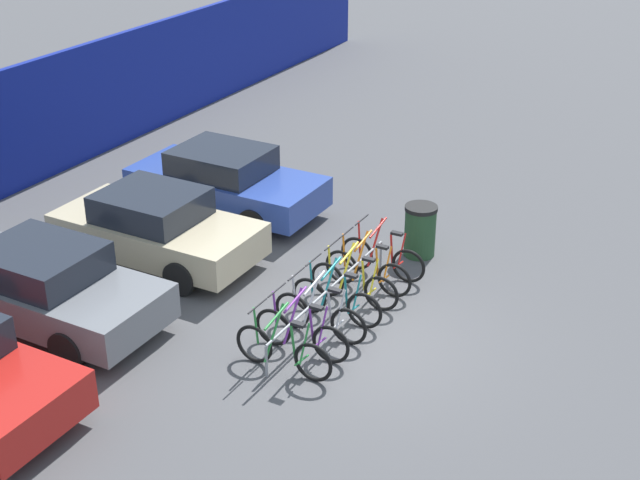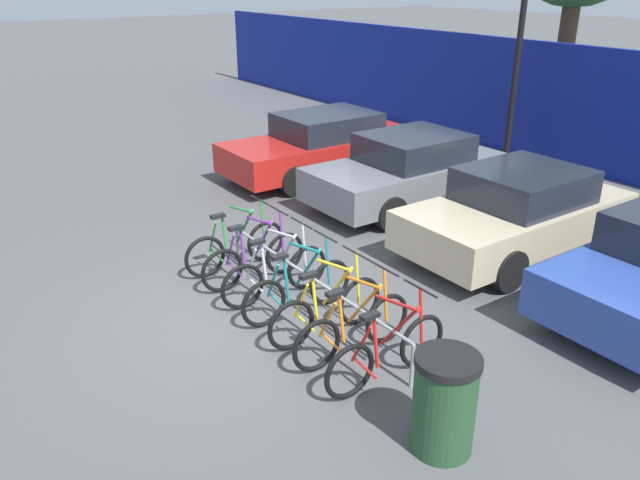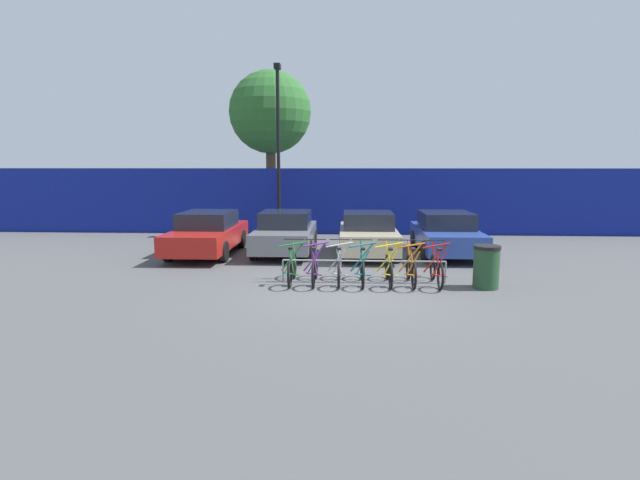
% 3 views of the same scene
% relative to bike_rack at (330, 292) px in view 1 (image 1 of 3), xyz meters
% --- Properties ---
extents(ground_plane, '(120.00, 120.00, 0.00)m').
position_rel_bike_rack_xyz_m(ground_plane, '(-0.38, -0.68, -0.49)').
color(ground_plane, '#4C4C4F').
extents(bike_rack, '(4.09, 0.04, 0.57)m').
position_rel_bike_rack_xyz_m(bike_rack, '(0.00, 0.00, 0.00)').
color(bike_rack, gray).
rests_on(bike_rack, ground).
extents(bicycle_green, '(0.68, 1.71, 1.05)m').
position_rel_bike_rack_xyz_m(bicycle_green, '(-1.77, -0.15, -0.11)').
color(bicycle_green, black).
rests_on(bicycle_green, ground).
extents(bicycle_purple, '(0.68, 1.71, 1.05)m').
position_rel_bike_rack_xyz_m(bicycle_purple, '(-1.21, -0.15, -0.11)').
color(bicycle_purple, black).
rests_on(bicycle_purple, ground).
extents(bicycle_silver, '(0.68, 1.71, 1.05)m').
position_rel_bike_rack_xyz_m(bicycle_silver, '(-0.61, -0.15, -0.11)').
color(bicycle_silver, black).
rests_on(bicycle_silver, ground).
extents(bicycle_teal, '(0.68, 1.71, 1.05)m').
position_rel_bike_rack_xyz_m(bicycle_teal, '(-0.04, -0.15, -0.11)').
color(bicycle_teal, black).
rests_on(bicycle_teal, ground).
extents(bicycle_yellow, '(0.68, 1.71, 1.05)m').
position_rel_bike_rack_xyz_m(bicycle_yellow, '(0.62, -0.15, -0.11)').
color(bicycle_yellow, black).
rests_on(bicycle_yellow, ground).
extents(bicycle_orange, '(0.68, 1.71, 1.05)m').
position_rel_bike_rack_xyz_m(bicycle_orange, '(1.16, -0.15, -0.11)').
color(bicycle_orange, black).
rests_on(bicycle_orange, ground).
extents(bicycle_red, '(0.68, 1.71, 1.05)m').
position_rel_bike_rack_xyz_m(bicycle_red, '(1.77, -0.15, -0.11)').
color(bicycle_red, black).
rests_on(bicycle_red, ground).
extents(car_grey, '(1.91, 4.08, 1.40)m').
position_rel_bike_rack_xyz_m(car_grey, '(-2.44, 4.03, 0.20)').
color(car_grey, slate).
rests_on(car_grey, ground).
extents(car_beige, '(1.91, 3.96, 1.40)m').
position_rel_bike_rack_xyz_m(car_beige, '(0.27, 3.87, 0.20)').
color(car_beige, '#C1B28E').
rests_on(car_beige, ground).
extents(car_blue, '(1.91, 4.15, 1.40)m').
position_rel_bike_rack_xyz_m(car_blue, '(2.81, 4.02, 0.20)').
color(car_blue, '#2D479E').
rests_on(car_blue, ground).
extents(trash_bin, '(0.63, 0.63, 1.03)m').
position_rel_bike_rack_xyz_m(trash_bin, '(2.89, -0.42, 0.03)').
color(trash_bin, '#234728').
rests_on(trash_bin, ground).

